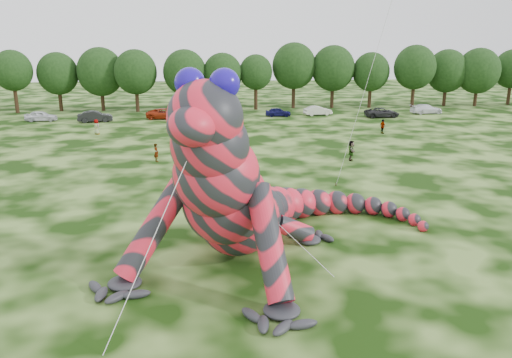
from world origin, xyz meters
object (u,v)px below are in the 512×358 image
at_px(car_4, 278,112).
at_px(car_3, 215,112).
at_px(spectator_4, 96,127).
at_px(tree_10, 294,76).
at_px(tree_14, 446,78).
at_px(tree_6, 136,81).
at_px(tree_3, 14,82).
at_px(tree_11, 333,77).
at_px(tree_8, 223,82).
at_px(car_5, 318,111).
at_px(inflatable_gecko, 246,159).
at_px(tree_9, 256,82).
at_px(spectator_0, 156,153).
at_px(spectator_5, 351,151).
at_px(tree_4, 59,82).
at_px(tree_15, 478,77).
at_px(spectator_3, 383,127).
at_px(car_6, 382,113).
at_px(tree_16, 511,77).
at_px(car_1, 95,117).
at_px(car_7, 426,109).
at_px(tree_7, 185,80).
at_px(car_0, 41,116).
at_px(tree_5, 101,79).
at_px(spectator_1, 223,150).
at_px(tree_12, 371,80).
at_px(car_2, 165,114).
at_px(tree_13, 414,76).

bearing_deg(car_4, car_3, 91.00).
bearing_deg(spectator_4, tree_10, -101.39).
xyz_separation_m(tree_14, car_4, (-29.97, -9.46, -4.06)).
distance_m(tree_6, tree_10, 25.03).
distance_m(tree_3, tree_11, 49.52).
distance_m(tree_8, car_5, 15.96).
relative_size(inflatable_gecko, tree_9, 2.20).
height_order(tree_8, spectator_0, tree_8).
distance_m(tree_6, car_3, 14.29).
relative_size(tree_11, spectator_5, 5.45).
bearing_deg(spectator_5, tree_10, 9.71).
distance_m(tree_6, tree_9, 18.64).
xyz_separation_m(tree_4, tree_15, (68.11, -0.94, 0.29)).
distance_m(tree_4, tree_15, 68.12).
bearing_deg(spectator_3, car_6, -37.11).
height_order(tree_14, tree_16, tree_14).
bearing_deg(car_1, tree_4, 22.79).
bearing_deg(car_7, tree_7, 71.24).
xyz_separation_m(tree_3, car_1, (13.72, -10.52, -3.97)).
bearing_deg(tree_6, car_0, -144.31).
relative_size(car_5, spectator_0, 2.48).
relative_size(tree_6, tree_16, 1.01).
relative_size(tree_5, spectator_0, 5.84).
bearing_deg(tree_16, tree_6, -177.56).
relative_size(tree_5, spectator_3, 5.83).
relative_size(inflatable_gecko, tree_8, 2.14).
bearing_deg(tree_9, tree_11, 3.82).
height_order(car_6, spectator_1, spectator_1).
relative_size(tree_12, car_2, 1.69).
height_order(tree_12, car_1, tree_12).
bearing_deg(tree_13, spectator_4, -156.82).
distance_m(tree_4, car_6, 49.51).
bearing_deg(inflatable_gecko, car_4, 104.38).
distance_m(car_3, spectator_5, 31.47).
distance_m(car_0, spectator_4, 14.68).
height_order(car_6, spectator_3, spectator_3).
bearing_deg(inflatable_gecko, spectator_3, 84.28).
distance_m(tree_15, car_1, 61.64).
bearing_deg(tree_7, car_5, -19.81).
xyz_separation_m(tree_3, tree_8, (31.50, -0.08, -0.25)).
relative_size(tree_14, spectator_3, 5.59).
height_order(tree_5, tree_9, tree_5).
height_order(tree_10, tree_14, tree_10).
distance_m(inflatable_gecko, tree_10, 58.27).
distance_m(tree_5, tree_15, 61.60).
xyz_separation_m(tree_9, tree_11, (12.72, 0.85, 0.70)).
distance_m(tree_13, spectator_1, 47.69).
relative_size(tree_13, tree_14, 1.08).
height_order(tree_14, spectator_3, tree_14).
distance_m(tree_10, spectator_5, 38.19).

